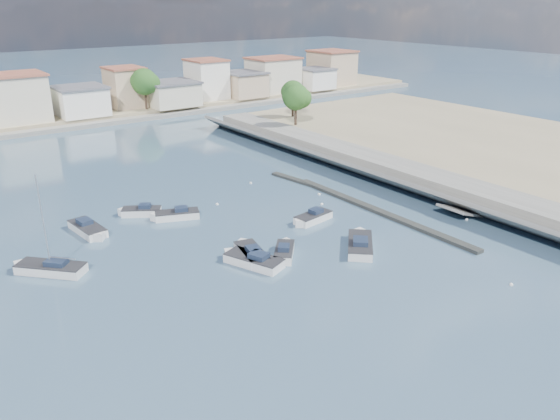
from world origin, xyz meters
The scene contains 18 objects.
ground centered at (0.00, 40.00, 0.00)m, with size 400.00×400.00×0.00m, color #2F4C5E.
seawall_walkway centered at (18.50, 13.00, 0.90)m, with size 5.00×90.00×1.80m, color slate.
seawall_embankment centered at (40.10, 12.99, 0.85)m, with size 49.65×90.00×2.90m.
breakwater centered at (6.90, 12.69, 0.17)m, with size 2.00×31.02×0.35m.
far_shore_land centered at (0.00, 92.00, 0.70)m, with size 160.00×40.00×1.40m, color gray.
far_shore_quay centered at (0.00, 71.00, 0.40)m, with size 160.00×2.50×0.80m, color slate.
far_town centered at (10.71, 76.92, 4.93)m, with size 113.01×12.80×8.35m.
shore_trees centered at (8.34, 68.11, 6.22)m, with size 74.56×38.32×7.92m.
motorboat_a centered at (-11.07, 7.76, 0.38)m, with size 3.87×5.87×1.48m.
motorboat_b centered at (-7.64, 7.48, 0.38)m, with size 3.83×4.01×1.48m.
motorboat_c centered at (-11.73, 21.47, 0.38)m, with size 5.08×3.35×1.48m.
motorboat_d centered at (-0.57, 12.18, 0.38)m, with size 4.92×2.40×1.48m.
motorboat_e centered at (-10.31, 9.01, 0.38)m, with size 2.91×5.36×1.48m.
motorboat_f centered at (-14.35, 24.64, 0.38)m, with size 4.31×3.59×1.48m.
motorboat_g centered at (-20.37, 23.01, 0.38)m, with size 2.54×5.82×1.48m.
motorboat_h centered at (-0.96, 4.56, 0.38)m, with size 5.42×5.54×1.48m.
sailboat centered at (-25.91, 16.72, 0.41)m, with size 5.44×5.58×9.00m.
mooring_buoys centered at (3.56, 12.92, 0.05)m, with size 19.32×34.90×0.33m.
Camera 1 is at (-34.55, -28.44, 21.87)m, focal length 35.00 mm.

